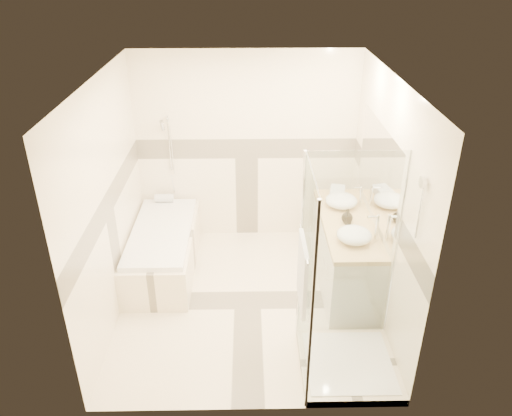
{
  "coord_description": "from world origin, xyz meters",
  "views": [
    {
      "loc": [
        0.02,
        -4.51,
        3.56
      ],
      "look_at": [
        0.1,
        0.25,
        1.05
      ],
      "focal_mm": 35.0,
      "sensor_mm": 36.0,
      "label": 1
    }
  ],
  "objects_px": {
    "vanity": "(345,253)",
    "vessel_sink_far": "(354,235)",
    "bathtub": "(163,247)",
    "vessel_sink_near": "(341,201)",
    "amenity_bottle_a": "(348,218)",
    "amenity_bottle_b": "(347,216)",
    "shower_enclosure": "(338,322)"
  },
  "relations": [
    {
      "from": "shower_enclosure",
      "to": "amenity_bottle_b",
      "type": "distance_m",
      "value": 1.34
    },
    {
      "from": "vanity",
      "to": "shower_enclosure",
      "type": "relative_size",
      "value": 0.79
    },
    {
      "from": "bathtub",
      "to": "vessel_sink_near",
      "type": "relative_size",
      "value": 4.57
    },
    {
      "from": "vessel_sink_far",
      "to": "amenity_bottle_b",
      "type": "relative_size",
      "value": 2.24
    },
    {
      "from": "shower_enclosure",
      "to": "amenity_bottle_a",
      "type": "bearing_deg",
      "value": 77.39
    },
    {
      "from": "vessel_sink_near",
      "to": "amenity_bottle_a",
      "type": "relative_size",
      "value": 2.54
    },
    {
      "from": "bathtub",
      "to": "vessel_sink_far",
      "type": "height_order",
      "value": "vessel_sink_far"
    },
    {
      "from": "vanity",
      "to": "vessel_sink_far",
      "type": "height_order",
      "value": "vessel_sink_far"
    },
    {
      "from": "amenity_bottle_b",
      "to": "vanity",
      "type": "bearing_deg",
      "value": 51.28
    },
    {
      "from": "vanity",
      "to": "amenity_bottle_a",
      "type": "bearing_deg",
      "value": -111.22
    },
    {
      "from": "vessel_sink_near",
      "to": "vessel_sink_far",
      "type": "relative_size",
      "value": 1.03
    },
    {
      "from": "bathtub",
      "to": "amenity_bottle_a",
      "type": "relative_size",
      "value": 11.62
    },
    {
      "from": "vessel_sink_near",
      "to": "amenity_bottle_a",
      "type": "distance_m",
      "value": 0.41
    },
    {
      "from": "bathtub",
      "to": "vanity",
      "type": "xyz_separation_m",
      "value": [
        2.15,
        -0.35,
        0.12
      ]
    },
    {
      "from": "vessel_sink_near",
      "to": "amenity_bottle_b",
      "type": "height_order",
      "value": "amenity_bottle_b"
    },
    {
      "from": "bathtub",
      "to": "vanity",
      "type": "bearing_deg",
      "value": -9.25
    },
    {
      "from": "bathtub",
      "to": "shower_enclosure",
      "type": "bearing_deg",
      "value": -41.1
    },
    {
      "from": "shower_enclosure",
      "to": "amenity_bottle_a",
      "type": "distance_m",
      "value": 1.32
    },
    {
      "from": "bathtub",
      "to": "shower_enclosure",
      "type": "height_order",
      "value": "shower_enclosure"
    },
    {
      "from": "vessel_sink_far",
      "to": "amenity_bottle_b",
      "type": "distance_m",
      "value": 0.4
    },
    {
      "from": "bathtub",
      "to": "amenity_bottle_b",
      "type": "distance_m",
      "value": 2.25
    },
    {
      "from": "amenity_bottle_a",
      "to": "amenity_bottle_b",
      "type": "distance_m",
      "value": 0.03
    },
    {
      "from": "vessel_sink_near",
      "to": "shower_enclosure",
      "type": "bearing_deg",
      "value": -99.52
    },
    {
      "from": "vanity",
      "to": "amenity_bottle_a",
      "type": "height_order",
      "value": "amenity_bottle_a"
    },
    {
      "from": "vessel_sink_far",
      "to": "amenity_bottle_b",
      "type": "xyz_separation_m",
      "value": [
        0.0,
        0.4,
        0.01
      ]
    },
    {
      "from": "vessel_sink_far",
      "to": "amenity_bottle_a",
      "type": "distance_m",
      "value": 0.37
    },
    {
      "from": "amenity_bottle_a",
      "to": "amenity_bottle_b",
      "type": "xyz_separation_m",
      "value": [
        0.0,
        0.03,
        0.01
      ]
    },
    {
      "from": "bathtub",
      "to": "vanity",
      "type": "distance_m",
      "value": 2.18
    },
    {
      "from": "bathtub",
      "to": "vessel_sink_near",
      "type": "bearing_deg",
      "value": 0.15
    },
    {
      "from": "bathtub",
      "to": "amenity_bottle_b",
      "type": "bearing_deg",
      "value": -9.98
    },
    {
      "from": "vessel_sink_near",
      "to": "amenity_bottle_a",
      "type": "xyz_separation_m",
      "value": [
        0.0,
        -0.41,
        -0.0
      ]
    },
    {
      "from": "vessel_sink_near",
      "to": "vessel_sink_far",
      "type": "xyz_separation_m",
      "value": [
        0.0,
        -0.78,
        -0.0
      ]
    }
  ]
}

